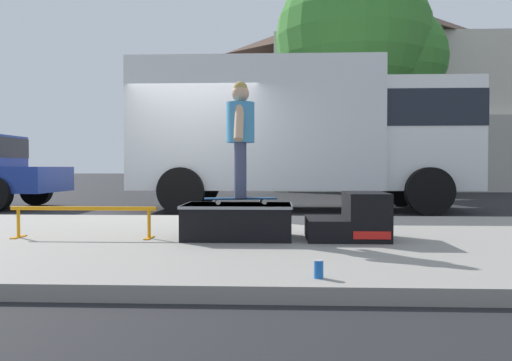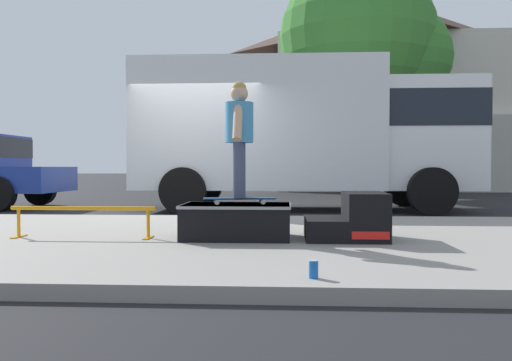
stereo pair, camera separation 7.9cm
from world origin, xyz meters
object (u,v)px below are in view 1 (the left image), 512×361
at_px(grind_rail, 83,214).
at_px(skate_box, 238,220).
at_px(skater_kid, 240,129).
at_px(soda_can, 319,269).
at_px(street_tree_main, 362,44).
at_px(box_truck, 303,129).
at_px(kicker_ramp, 353,220).
at_px(skateboard, 240,199).

bearing_deg(grind_rail, skate_box, 1.91).
relative_size(skater_kid, soda_can, 10.05).
distance_m(soda_can, street_tree_main, 13.46).
height_order(soda_can, box_truck, box_truck).
bearing_deg(street_tree_main, skater_kid, -105.76).
xyz_separation_m(kicker_ramp, skateboard, (-1.22, 0.01, 0.22)).
height_order(skater_kid, box_truck, box_truck).
bearing_deg(grind_rail, skater_kid, 2.31).
bearing_deg(skateboard, skate_box, -155.37).
relative_size(skateboard, soda_can, 6.37).
bearing_deg(soda_can, street_tree_main, 79.80).
bearing_deg(street_tree_main, skateboard, -105.76).
xyz_separation_m(skateboard, soda_can, (0.70, -2.04, -0.37)).
bearing_deg(skater_kid, skate_box, -155.37).
xyz_separation_m(skater_kid, soda_can, (0.70, -2.04, -1.12)).
height_order(skateboard, street_tree_main, street_tree_main).
bearing_deg(box_truck, skate_box, -99.86).
xyz_separation_m(skateboard, street_tree_main, (2.95, 10.45, 4.13)).
distance_m(skateboard, street_tree_main, 11.62).
xyz_separation_m(grind_rail, box_truck, (2.63, 5.45, 1.32)).
height_order(skate_box, kicker_ramp, kicker_ramp).
relative_size(skateboard, street_tree_main, 0.11).
bearing_deg(kicker_ramp, street_tree_main, 80.64).
bearing_deg(skateboard, kicker_ramp, -0.62).
xyz_separation_m(grind_rail, soda_can, (2.42, -1.97, -0.20)).
relative_size(skate_box, skateboard, 1.46).
height_order(kicker_ramp, skateboard, kicker_ramp).
bearing_deg(skate_box, soda_can, -70.23).
relative_size(skate_box, soda_can, 9.32).
relative_size(box_truck, street_tree_main, 0.96).
bearing_deg(grind_rail, soda_can, -39.14).
distance_m(soda_can, box_truck, 7.58).
bearing_deg(kicker_ramp, grind_rail, -178.91).
distance_m(skate_box, street_tree_main, 11.72).
relative_size(skate_box, skater_kid, 0.93).
distance_m(grind_rail, box_truck, 6.19).
bearing_deg(skate_box, street_tree_main, 74.12).
distance_m(grind_rail, skateboard, 1.73).
distance_m(skater_kid, street_tree_main, 11.37).
xyz_separation_m(skater_kid, box_truck, (0.91, 5.38, 0.39)).
distance_m(skate_box, skateboard, 0.23).
xyz_separation_m(skate_box, box_truck, (0.94, 5.39, 1.38)).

